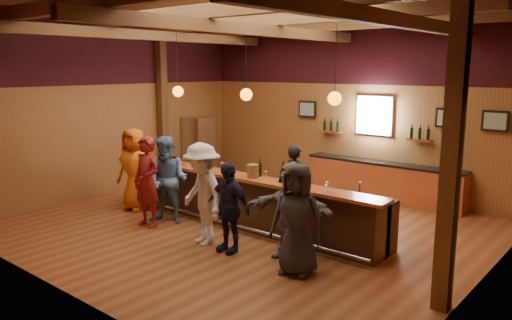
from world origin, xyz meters
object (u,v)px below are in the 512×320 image
(customer_navy, at_px, (228,207))
(customer_denim, at_px, (168,180))
(bottle_a, at_px, (260,170))
(stainless_fridge, at_px, (199,148))
(customer_dark, at_px, (297,219))
(back_bar_cabinet, at_px, (382,181))
(customer_redvest, at_px, (147,182))
(ice_bucket, at_px, (253,171))
(bartender, at_px, (295,182))
(customer_orange, at_px, (134,169))
(customer_white, at_px, (202,194))
(bar_counter, at_px, (252,201))
(customer_brown, at_px, (291,211))

(customer_navy, bearing_deg, customer_denim, 168.31)
(bottle_a, bearing_deg, stainless_fridge, 149.58)
(customer_denim, bearing_deg, customer_dark, -30.21)
(back_bar_cabinet, relative_size, customer_redvest, 2.14)
(customer_denim, relative_size, ice_bucket, 7.06)
(customer_dark, relative_size, ice_bucket, 6.86)
(back_bar_cabinet, distance_m, customer_denim, 5.28)
(customer_dark, distance_m, bartender, 2.88)
(customer_orange, distance_m, customer_white, 2.90)
(customer_denim, relative_size, bartender, 1.13)
(stainless_fridge, bearing_deg, back_bar_cabinet, 11.93)
(customer_denim, xyz_separation_m, ice_bucket, (1.77, 0.65, 0.32))
(bar_counter, relative_size, back_bar_cabinet, 1.57)
(bartender, bearing_deg, customer_orange, 44.34)
(customer_white, bearing_deg, ice_bucket, 92.11)
(ice_bucket, bearing_deg, customer_dark, -30.94)
(customer_navy, xyz_separation_m, bartender, (-0.19, 2.31, 0.00))
(back_bar_cabinet, distance_m, stainless_fridge, 5.43)
(customer_brown, height_order, bartender, customer_brown)
(customer_brown, bearing_deg, customer_white, -178.67)
(back_bar_cabinet, relative_size, stainless_fridge, 2.22)
(bottle_a, bearing_deg, customer_redvest, -147.15)
(customer_dark, bearing_deg, customer_brown, 121.71)
(bottle_a, bearing_deg, customer_orange, -168.40)
(bar_counter, xyz_separation_m, stainless_fridge, (-4.12, 2.45, 0.38))
(bar_counter, bearing_deg, back_bar_cabinet, 71.66)
(bottle_a, bearing_deg, ice_bucket, -101.54)
(customer_orange, distance_m, customer_redvest, 1.36)
(customer_orange, bearing_deg, customer_dark, -12.98)
(customer_orange, xyz_separation_m, ice_bucket, (3.13, 0.48, 0.30))
(customer_redvest, bearing_deg, back_bar_cabinet, 59.31)
(bar_counter, bearing_deg, customer_denim, -145.88)
(customer_redvest, xyz_separation_m, customer_navy, (2.24, 0.01, -0.12))
(customer_brown, distance_m, customer_dark, 0.64)
(bar_counter, height_order, customer_redvest, customer_redvest)
(stainless_fridge, height_order, customer_denim, customer_denim)
(customer_denim, xyz_separation_m, customer_white, (1.47, -0.45, 0.03))
(bar_counter, relative_size, customer_redvest, 3.38)
(customer_white, height_order, customer_brown, customer_white)
(back_bar_cabinet, height_order, bottle_a, bottle_a)
(bar_counter, relative_size, customer_dark, 3.54)
(bar_counter, height_order, customer_dark, customer_dark)
(bartender, distance_m, bottle_a, 1.16)
(customer_orange, xyz_separation_m, bartender, (3.27, 1.71, -0.13))
(ice_bucket, bearing_deg, customer_orange, -171.29)
(bar_counter, xyz_separation_m, back_bar_cabinet, (1.18, 3.57, -0.05))
(bar_counter, xyz_separation_m, customer_brown, (1.69, -0.97, 0.32))
(customer_orange, relative_size, customer_brown, 1.12)
(customer_orange, bearing_deg, back_bar_cabinet, 41.77)
(customer_orange, bearing_deg, customer_navy, -15.64)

